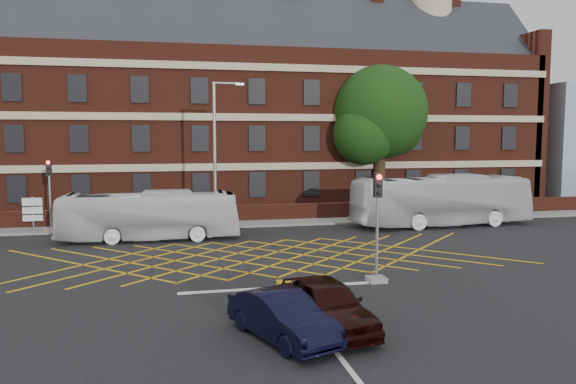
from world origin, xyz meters
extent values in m
plane|color=black|center=(0.00, 0.00, 0.00)|extent=(120.00, 120.00, 0.00)
cube|color=#532015|center=(0.00, 22.00, 6.00)|extent=(50.00, 12.00, 12.00)
cube|color=black|center=(0.00, 22.00, 12.00)|extent=(51.00, 10.61, 10.61)
cube|color=#B7A88C|center=(0.00, 15.92, 7.00)|extent=(50.00, 0.18, 0.50)
cube|color=black|center=(0.00, 15.94, 5.50)|extent=(1.20, 0.14, 1.80)
cylinder|color=#B7A88C|center=(18.00, 22.00, 15.00)|extent=(3.60, 3.60, 6.00)
cube|color=#511F15|center=(0.00, 13.00, 0.55)|extent=(56.00, 0.50, 1.10)
cube|color=slate|center=(0.00, 12.00, 0.06)|extent=(60.00, 3.00, 0.12)
cube|color=#CC990C|center=(0.00, 2.00, 0.01)|extent=(8.22, 8.22, 0.02)
cube|color=silver|center=(0.00, -3.50, 0.01)|extent=(8.00, 0.30, 0.02)
cube|color=silver|center=(0.00, -10.00, 0.01)|extent=(0.15, 14.00, 0.02)
imported|color=silver|center=(-5.28, 7.52, 1.35)|extent=(9.75, 2.55, 2.70)
imported|color=silver|center=(12.64, 8.70, 1.62)|extent=(11.75, 3.41, 3.23)
imported|color=black|center=(-1.18, -8.77, 0.67)|extent=(2.79, 4.28, 1.33)
imported|color=black|center=(0.27, -8.19, 0.75)|extent=(2.41, 4.62, 1.50)
cylinder|color=black|center=(11.19, 15.76, 3.01)|extent=(0.90, 0.90, 6.03)
sphere|color=black|center=(11.19, 15.76, 7.42)|extent=(6.94, 6.94, 6.94)
sphere|color=black|center=(9.69, 14.96, 5.83)|extent=(4.51, 4.51, 4.51)
sphere|color=black|center=(12.69, 16.56, 6.23)|extent=(4.16, 4.16, 4.16)
cube|color=slate|center=(3.64, -3.44, 0.10)|extent=(0.70, 0.70, 0.20)
cylinder|color=gray|center=(3.64, -3.44, 1.75)|extent=(0.12, 0.12, 3.50)
cube|color=black|center=(3.64, -3.44, 3.80)|extent=(0.30, 0.25, 0.95)
sphere|color=#FF0C05|center=(3.64, -3.58, 4.12)|extent=(0.20, 0.20, 0.20)
cube|color=slate|center=(-11.14, 11.65, 0.10)|extent=(0.70, 0.70, 0.20)
cylinder|color=gray|center=(-11.14, 11.65, 1.75)|extent=(0.12, 0.12, 3.50)
cube|color=black|center=(-11.14, 11.65, 3.80)|extent=(0.30, 0.25, 0.95)
sphere|color=#FF0C05|center=(-11.14, 11.51, 4.12)|extent=(0.20, 0.20, 0.20)
cube|color=slate|center=(-1.54, 9.40, 0.10)|extent=(1.00, 1.00, 0.20)
cylinder|color=gray|center=(-1.54, 9.40, 4.37)|extent=(0.18, 0.18, 8.73)
cylinder|color=gray|center=(-0.84, 9.40, 8.73)|extent=(1.60, 0.12, 0.12)
cube|color=gray|center=(-0.04, 9.40, 8.68)|extent=(0.50, 0.20, 0.12)
cylinder|color=gray|center=(-11.94, 10.86, 1.10)|extent=(0.10, 0.10, 2.20)
cube|color=silver|center=(-11.94, 10.78, 1.90)|extent=(1.10, 0.06, 0.45)
cube|color=silver|center=(-11.94, 10.78, 1.40)|extent=(1.10, 0.06, 0.40)
cube|color=silver|center=(-11.94, 10.78, 0.95)|extent=(1.10, 0.06, 0.35)
cube|color=#E2AF0D|center=(-0.54, -5.89, 0.44)|extent=(0.45, 0.44, 0.89)
camera|label=1|loc=(-4.22, -23.68, 5.69)|focal=35.00mm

